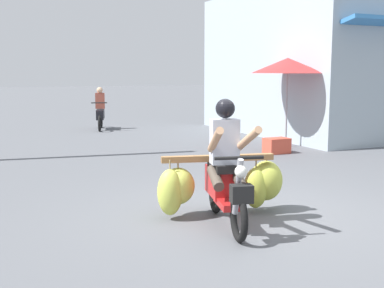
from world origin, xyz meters
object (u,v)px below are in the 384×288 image
at_px(motorbike_distant_ahead_left, 100,112).
at_px(market_umbrella_near_shop, 288,66).
at_px(motorbike_main_loaded, 223,179).
at_px(produce_crate, 277,146).

height_order(motorbike_distant_ahead_left, market_umbrella_near_shop, market_umbrella_near_shop).
xyz_separation_m(motorbike_main_loaded, market_umbrella_near_shop, (4.50, 4.92, 1.53)).
xyz_separation_m(motorbike_distant_ahead_left, produce_crate, (2.51, -6.57, -0.39)).
height_order(motorbike_distant_ahead_left, produce_crate, motorbike_distant_ahead_left).
relative_size(motorbike_distant_ahead_left, produce_crate, 2.80).
bearing_deg(market_umbrella_near_shop, produce_crate, -136.01).
relative_size(motorbike_main_loaded, produce_crate, 3.21).
bearing_deg(motorbike_distant_ahead_left, produce_crate, -69.09).
xyz_separation_m(motorbike_main_loaded, motorbike_distant_ahead_left, (1.17, 10.69, 0.04)).
distance_m(motorbike_main_loaded, market_umbrella_near_shop, 6.84).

